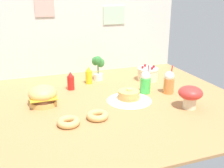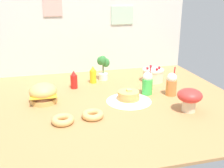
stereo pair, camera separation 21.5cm
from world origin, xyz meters
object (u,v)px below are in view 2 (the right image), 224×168
object	(u,v)px
layer_cake	(153,75)
burger	(43,93)
ketchup_bottle	(74,80)
donut_pink_glaze	(63,120)
donut_chocolate	(93,115)
potted_plant	(103,67)
mushroom_stool	(190,98)
pancake_stack	(129,97)
cream_soda_cup	(147,83)
orange_float_cup	(171,84)
mustard_bottle	(93,75)

from	to	relation	value
layer_cake	burger	bearing A→B (deg)	-165.20
layer_cake	ketchup_bottle	xyz separation A→B (m)	(-0.82, -0.01, 0.01)
donut_pink_glaze	donut_chocolate	world-z (taller)	same
potted_plant	mushroom_stool	distance (m)	1.06
ketchup_bottle	donut_pink_glaze	size ratio (longest dim) A/B	1.08
layer_cake	pancake_stack	bearing A→B (deg)	-132.16
cream_soda_cup	mushroom_stool	bearing A→B (deg)	-67.56
orange_float_cup	donut_chocolate	world-z (taller)	orange_float_cup
orange_float_cup	ketchup_bottle	bearing A→B (deg)	154.11
pancake_stack	cream_soda_cup	world-z (taller)	cream_soda_cup
ketchup_bottle	mustard_bottle	xyz separation A→B (m)	(0.21, 0.12, 0.00)
burger	mushroom_stool	world-z (taller)	mushroom_stool
donut_pink_glaze	mustard_bottle	bearing A→B (deg)	65.62
layer_cake	mushroom_stool	world-z (taller)	mushroom_stool
donut_chocolate	mushroom_stool	world-z (taller)	mushroom_stool
layer_cake	potted_plant	distance (m)	0.53
cream_soda_cup	donut_chocolate	size ratio (longest dim) A/B	1.61
pancake_stack	potted_plant	xyz separation A→B (m)	(-0.08, 0.64, 0.10)
layer_cake	mustard_bottle	world-z (taller)	mustard_bottle
pancake_stack	donut_chocolate	size ratio (longest dim) A/B	1.83
potted_plant	donut_chocolate	bearing A→B (deg)	-107.65
potted_plant	donut_pink_glaze	bearing A→B (deg)	-118.94
burger	mustard_bottle	bearing A→B (deg)	38.81
mustard_bottle	cream_soda_cup	bearing A→B (deg)	-46.43
potted_plant	mushroom_stool	world-z (taller)	potted_plant
pancake_stack	mustard_bottle	size ratio (longest dim) A/B	1.70
donut_chocolate	mustard_bottle	bearing A→B (deg)	79.05
ketchup_bottle	donut_pink_glaze	world-z (taller)	ketchup_bottle
donut_chocolate	pancake_stack	bearing A→B (deg)	34.05
ketchup_bottle	potted_plant	size ratio (longest dim) A/B	0.66
donut_chocolate	mushroom_stool	distance (m)	0.76
mushroom_stool	ketchup_bottle	bearing A→B (deg)	136.82
mustard_bottle	donut_chocolate	distance (m)	0.82
ketchup_bottle	potted_plant	xyz separation A→B (m)	(0.33, 0.19, 0.06)
layer_cake	potted_plant	size ratio (longest dim) A/B	0.82
pancake_stack	mushroom_stool	xyz separation A→B (m)	(0.40, -0.31, 0.07)
ketchup_bottle	orange_float_cup	world-z (taller)	orange_float_cup
cream_soda_cup	potted_plant	distance (m)	0.59
ketchup_bottle	mushroom_stool	distance (m)	1.11
orange_float_cup	donut_chocolate	xyz separation A→B (m)	(-0.78, -0.29, -0.08)
burger	orange_float_cup	xyz separation A→B (m)	(1.12, -0.11, 0.02)
pancake_stack	donut_chocolate	distance (m)	0.43
donut_chocolate	burger	bearing A→B (deg)	130.90
burger	pancake_stack	world-z (taller)	burger
donut_pink_glaze	donut_chocolate	distance (m)	0.23
ketchup_bottle	pancake_stack	bearing A→B (deg)	-47.33
potted_plant	mustard_bottle	bearing A→B (deg)	-149.49
pancake_stack	mushroom_stool	world-z (taller)	mushroom_stool
burger	donut_chocolate	distance (m)	0.53
pancake_stack	potted_plant	distance (m)	0.65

